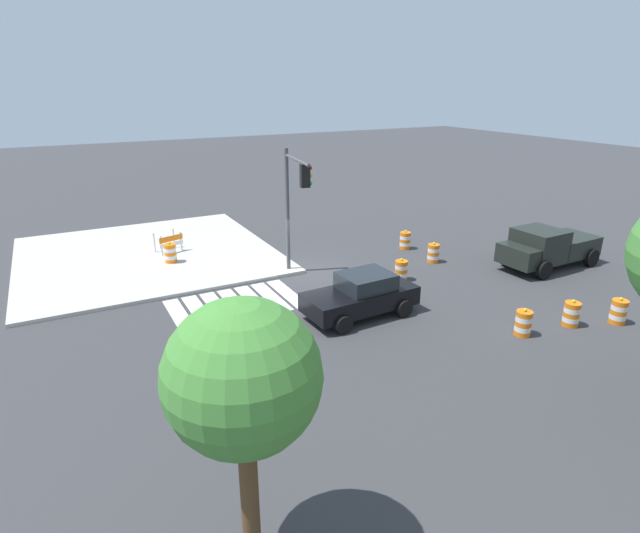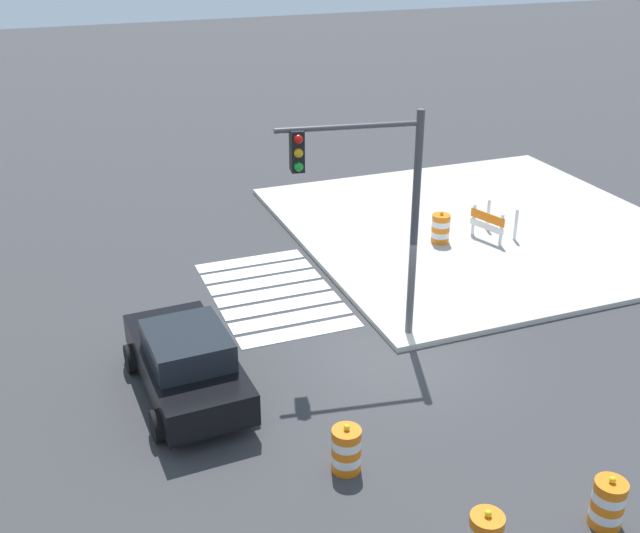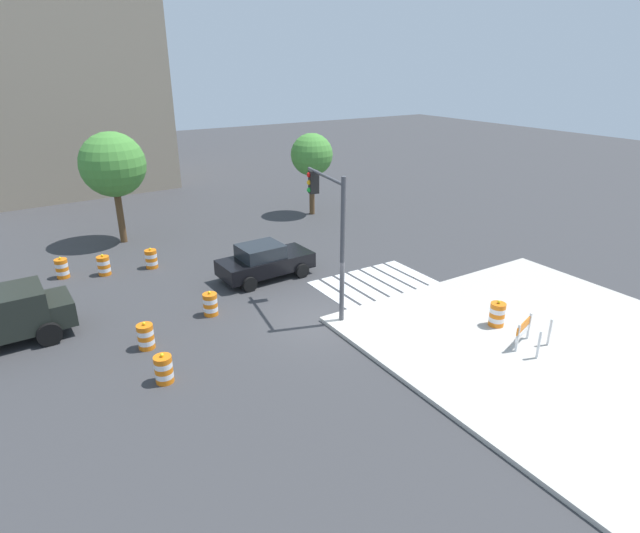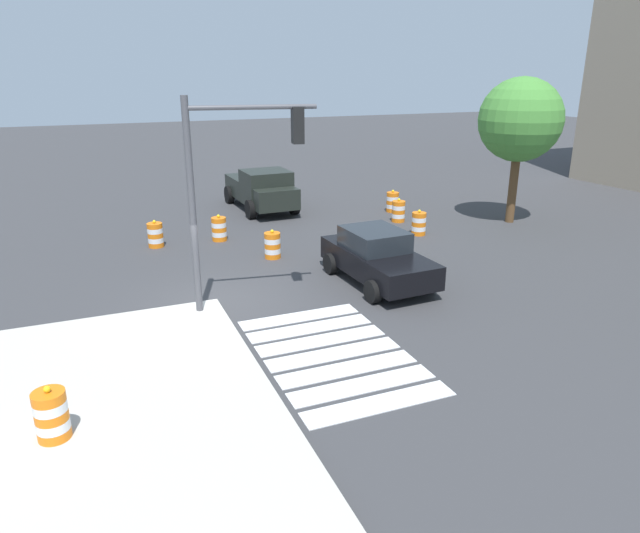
{
  "view_description": "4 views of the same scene",
  "coord_description": "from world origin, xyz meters",
  "px_view_note": "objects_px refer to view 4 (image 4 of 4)",
  "views": [
    {
      "loc": [
        9.77,
        19.86,
        8.37
      ],
      "look_at": [
        0.17,
        1.7,
        0.9
      ],
      "focal_mm": 28.84,
      "sensor_mm": 36.0,
      "label": 1
    },
    {
      "loc": [
        -13.81,
        7.26,
        9.58
      ],
      "look_at": [
        2.36,
        1.05,
        1.42
      ],
      "focal_mm": 42.95,
      "sensor_mm": 36.0,
      "label": 2
    },
    {
      "loc": [
        -9.37,
        -14.92,
        9.32
      ],
      "look_at": [
        2.04,
        3.22,
        0.73
      ],
      "focal_mm": 28.85,
      "sensor_mm": 36.0,
      "label": 3
    },
    {
      "loc": [
        14.82,
        -3.0,
        6.23
      ],
      "look_at": [
        1.22,
        2.61,
        1.15
      ],
      "focal_mm": 32.2,
      "sensor_mm": 36.0,
      "label": 4
    }
  ],
  "objects_px": {
    "traffic_barrel_median_near": "(273,245)",
    "street_tree_streetside_near": "(520,120)",
    "sports_car": "(377,257)",
    "traffic_barrel_crosswalk_end": "(398,211)",
    "traffic_barrel_on_sidewalk": "(52,415)",
    "traffic_barrel_lane_center": "(419,224)",
    "traffic_light_pole": "(236,167)",
    "traffic_barrel_far_curb": "(219,229)",
    "traffic_barrel_median_far": "(392,202)",
    "traffic_barrel_near_corner": "(155,235)",
    "pickup_truck": "(262,189)"
  },
  "relations": [
    {
      "from": "sports_car",
      "to": "traffic_barrel_median_far",
      "type": "relative_size",
      "value": 4.29
    },
    {
      "from": "traffic_barrel_median_near",
      "to": "traffic_light_pole",
      "type": "relative_size",
      "value": 0.19
    },
    {
      "from": "traffic_barrel_median_near",
      "to": "street_tree_streetside_near",
      "type": "distance_m",
      "value": 11.63
    },
    {
      "from": "traffic_barrel_median_near",
      "to": "traffic_barrel_lane_center",
      "type": "xyz_separation_m",
      "value": [
        -0.6,
        6.25,
        0.0
      ]
    },
    {
      "from": "traffic_barrel_near_corner",
      "to": "traffic_barrel_median_far",
      "type": "distance_m",
      "value": 10.89
    },
    {
      "from": "pickup_truck",
      "to": "traffic_barrel_near_corner",
      "type": "height_order",
      "value": "pickup_truck"
    },
    {
      "from": "pickup_truck",
      "to": "traffic_barrel_on_sidewalk",
      "type": "xyz_separation_m",
      "value": [
        15.6,
        -8.55,
        -0.37
      ]
    },
    {
      "from": "pickup_truck",
      "to": "traffic_barrel_near_corner",
      "type": "xyz_separation_m",
      "value": [
        4.13,
        -5.37,
        -0.52
      ]
    },
    {
      "from": "traffic_barrel_lane_center",
      "to": "traffic_light_pole",
      "type": "xyz_separation_m",
      "value": [
        4.72,
        -8.45,
        3.46
      ]
    },
    {
      "from": "sports_car",
      "to": "street_tree_streetside_near",
      "type": "distance_m",
      "value": 10.35
    },
    {
      "from": "traffic_light_pole",
      "to": "traffic_barrel_median_far",
      "type": "bearing_deg",
      "value": 132.25
    },
    {
      "from": "traffic_barrel_crosswalk_end",
      "to": "traffic_barrel_median_far",
      "type": "xyz_separation_m",
      "value": [
        -1.7,
        0.66,
        0.0
      ]
    },
    {
      "from": "traffic_barrel_near_corner",
      "to": "traffic_barrel_far_curb",
      "type": "relative_size",
      "value": 1.0
    },
    {
      "from": "sports_car",
      "to": "traffic_barrel_crosswalk_end",
      "type": "height_order",
      "value": "sports_car"
    },
    {
      "from": "traffic_barrel_near_corner",
      "to": "traffic_barrel_on_sidewalk",
      "type": "distance_m",
      "value": 11.9
    },
    {
      "from": "street_tree_streetside_near",
      "to": "traffic_barrel_crosswalk_end",
      "type": "bearing_deg",
      "value": -112.75
    },
    {
      "from": "traffic_barrel_crosswalk_end",
      "to": "traffic_barrel_on_sidewalk",
      "type": "distance_m",
      "value": 17.45
    },
    {
      "from": "sports_car",
      "to": "traffic_barrel_far_curb",
      "type": "height_order",
      "value": "sports_car"
    },
    {
      "from": "pickup_truck",
      "to": "traffic_barrel_median_far",
      "type": "bearing_deg",
      "value": 64.25
    },
    {
      "from": "pickup_truck",
      "to": "traffic_barrel_far_curb",
      "type": "distance_m",
      "value": 5.2
    },
    {
      "from": "traffic_barrel_on_sidewalk",
      "to": "traffic_light_pole",
      "type": "bearing_deg",
      "value": 134.34
    },
    {
      "from": "traffic_barrel_lane_center",
      "to": "pickup_truck",
      "type": "bearing_deg",
      "value": -145.25
    },
    {
      "from": "sports_car",
      "to": "traffic_barrel_crosswalk_end",
      "type": "distance_m",
      "value": 7.57
    },
    {
      "from": "traffic_barrel_median_near",
      "to": "street_tree_streetside_near",
      "type": "relative_size",
      "value": 0.17
    },
    {
      "from": "traffic_barrel_crosswalk_end",
      "to": "traffic_barrel_median_near",
      "type": "relative_size",
      "value": 1.0
    },
    {
      "from": "sports_car",
      "to": "traffic_barrel_near_corner",
      "type": "height_order",
      "value": "sports_car"
    },
    {
      "from": "sports_car",
      "to": "traffic_barrel_on_sidewalk",
      "type": "xyz_separation_m",
      "value": [
        5.09,
        -8.98,
        -0.21
      ]
    },
    {
      "from": "pickup_truck",
      "to": "traffic_barrel_crosswalk_end",
      "type": "xyz_separation_m",
      "value": [
        4.31,
        4.75,
        -0.52
      ]
    },
    {
      "from": "traffic_barrel_near_corner",
      "to": "traffic_barrel_far_curb",
      "type": "bearing_deg",
      "value": 88.33
    },
    {
      "from": "traffic_barrel_crosswalk_end",
      "to": "pickup_truck",
      "type": "bearing_deg",
      "value": -132.22
    },
    {
      "from": "traffic_barrel_median_far",
      "to": "traffic_light_pole",
      "type": "distance_m",
      "value": 13.16
    },
    {
      "from": "traffic_light_pole",
      "to": "traffic_barrel_median_near",
      "type": "bearing_deg",
      "value": 151.95
    },
    {
      "from": "traffic_barrel_crosswalk_end",
      "to": "sports_car",
      "type": "bearing_deg",
      "value": -34.83
    },
    {
      "from": "traffic_barrel_crosswalk_end",
      "to": "traffic_barrel_median_near",
      "type": "xyz_separation_m",
      "value": [
        2.72,
        -6.54,
        0.0
      ]
    },
    {
      "from": "traffic_barrel_crosswalk_end",
      "to": "traffic_barrel_median_near",
      "type": "height_order",
      "value": "same"
    },
    {
      "from": "traffic_barrel_median_near",
      "to": "traffic_barrel_on_sidewalk",
      "type": "relative_size",
      "value": 1.0
    },
    {
      "from": "traffic_light_pole",
      "to": "street_tree_streetside_near",
      "type": "bearing_deg",
      "value": 110.76
    },
    {
      "from": "traffic_barrel_far_curb",
      "to": "street_tree_streetside_near",
      "type": "relative_size",
      "value": 0.17
    },
    {
      "from": "traffic_barrel_crosswalk_end",
      "to": "traffic_barrel_on_sidewalk",
      "type": "xyz_separation_m",
      "value": [
        11.3,
        -13.3,
        0.15
      ]
    },
    {
      "from": "traffic_barrel_lane_center",
      "to": "traffic_light_pole",
      "type": "height_order",
      "value": "traffic_light_pole"
    },
    {
      "from": "traffic_barrel_near_corner",
      "to": "traffic_barrel_lane_center",
      "type": "height_order",
      "value": "same"
    },
    {
      "from": "pickup_truck",
      "to": "traffic_barrel_median_near",
      "type": "relative_size",
      "value": 5.11
    },
    {
      "from": "traffic_barrel_median_far",
      "to": "traffic_light_pole",
      "type": "height_order",
      "value": "traffic_light_pole"
    },
    {
      "from": "traffic_barrel_on_sidewalk",
      "to": "street_tree_streetside_near",
      "type": "height_order",
      "value": "street_tree_streetside_near"
    },
    {
      "from": "traffic_barrel_median_near",
      "to": "traffic_barrel_far_curb",
      "type": "distance_m",
      "value": 3.07
    },
    {
      "from": "traffic_barrel_on_sidewalk",
      "to": "traffic_light_pole",
      "type": "height_order",
      "value": "traffic_light_pole"
    },
    {
      "from": "sports_car",
      "to": "street_tree_streetside_near",
      "type": "height_order",
      "value": "street_tree_streetside_near"
    },
    {
      "from": "traffic_barrel_crosswalk_end",
      "to": "traffic_barrel_far_curb",
      "type": "relative_size",
      "value": 1.0
    },
    {
      "from": "traffic_barrel_median_near",
      "to": "traffic_barrel_lane_center",
      "type": "distance_m",
      "value": 6.28
    },
    {
      "from": "traffic_barrel_median_near",
      "to": "street_tree_streetside_near",
      "type": "height_order",
      "value": "street_tree_streetside_near"
    }
  ]
}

